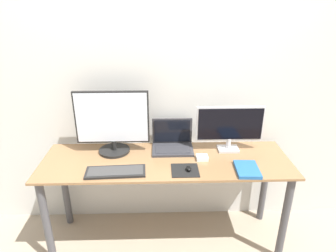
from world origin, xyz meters
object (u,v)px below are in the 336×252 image
(mouse, at_px, (189,169))
(monitor_left, at_px, (112,123))
(power_brick, at_px, (202,158))
(book, at_px, (247,169))
(keyboard, at_px, (116,172))
(monitor_right, at_px, (230,126))
(laptop, at_px, (172,142))

(mouse, bearing_deg, monitor_left, 151.17)
(monitor_left, bearing_deg, power_brick, -12.27)
(monitor_left, xyz_separation_m, mouse, (0.56, -0.31, -0.23))
(mouse, relative_size, book, 0.26)
(monitor_left, height_order, book, monitor_left)
(keyboard, relative_size, power_brick, 4.87)
(monitor_right, bearing_deg, keyboard, -159.66)
(monitor_right, height_order, power_brick, monitor_right)
(monitor_left, xyz_separation_m, laptop, (0.46, 0.04, -0.19))
(monitor_right, relative_size, power_brick, 6.05)
(laptop, relative_size, power_brick, 3.75)
(laptop, distance_m, keyboard, 0.54)
(monitor_left, height_order, laptop, monitor_left)
(monitor_left, bearing_deg, laptop, 5.41)
(laptop, height_order, book, laptop)
(laptop, distance_m, book, 0.62)
(keyboard, height_order, book, book)
(monitor_right, bearing_deg, power_brick, -147.05)
(monitor_right, relative_size, mouse, 8.73)
(mouse, height_order, power_brick, mouse)
(monitor_left, xyz_separation_m, book, (0.96, -0.32, -0.23))
(keyboard, bearing_deg, book, -0.12)
(laptop, bearing_deg, keyboard, -138.81)
(monitor_right, relative_size, laptop, 1.61)
(laptop, xyz_separation_m, keyboard, (-0.41, -0.36, -0.05))
(monitor_right, height_order, mouse, monitor_right)
(laptop, bearing_deg, power_brick, -41.57)
(book, bearing_deg, mouse, 178.63)
(book, xyz_separation_m, power_brick, (-0.29, 0.17, 0.00))
(laptop, bearing_deg, monitor_right, -5.62)
(monitor_left, bearing_deg, keyboard, -81.00)
(mouse, bearing_deg, keyboard, -179.10)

